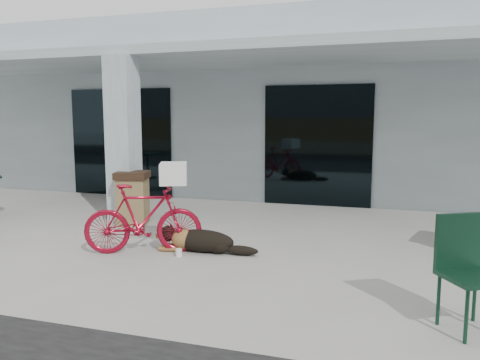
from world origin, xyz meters
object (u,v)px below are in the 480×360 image
(dog, at_px, (202,239))
(trash_receptacle, at_px, (133,198))
(cafe_chair_far_a, at_px, (473,276))
(bicycle, at_px, (143,219))

(dog, relative_size, trash_receptacle, 1.17)
(cafe_chair_far_a, height_order, trash_receptacle, cafe_chair_far_a)
(bicycle, relative_size, dog, 1.47)
(cafe_chair_far_a, xyz_separation_m, trash_receptacle, (-5.25, 3.07, -0.04))
(trash_receptacle, bearing_deg, bicycle, -55.83)
(bicycle, relative_size, trash_receptacle, 1.72)
(dog, height_order, trash_receptacle, trash_receptacle)
(dog, distance_m, cafe_chair_far_a, 3.75)
(bicycle, bearing_deg, cafe_chair_far_a, -131.55)
(trash_receptacle, bearing_deg, cafe_chair_far_a, -30.31)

